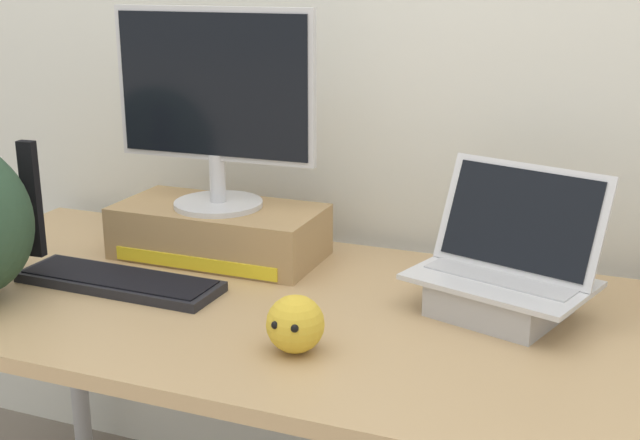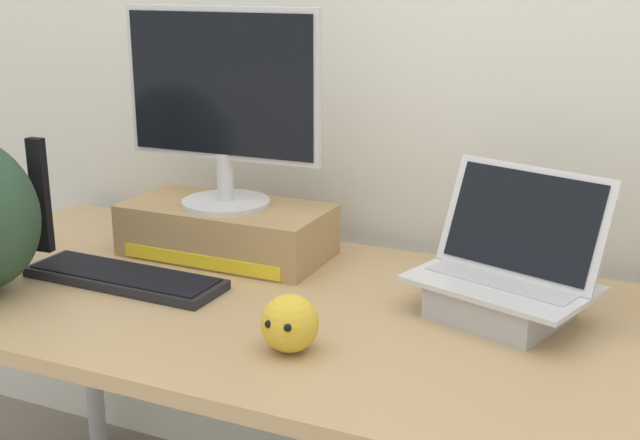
# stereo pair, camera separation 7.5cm
# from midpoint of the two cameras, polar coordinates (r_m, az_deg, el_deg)

# --- Properties ---
(desk) EXTENTS (1.87, 0.79, 0.72)m
(desk) POSITION_cam_midpoint_polar(r_m,az_deg,el_deg) (1.65, -1.32, -8.11)
(desk) COLOR tan
(desk) RESTS_ON ground
(toner_box_yellow) EXTENTS (0.47, 0.24, 0.12)m
(toner_box_yellow) POSITION_cam_midpoint_polar(r_m,az_deg,el_deg) (1.92, -8.03, -0.79)
(toner_box_yellow) COLOR #A88456
(toner_box_yellow) RESTS_ON desk
(desktop_monitor) EXTENTS (0.47, 0.20, 0.44)m
(desktop_monitor) POSITION_cam_midpoint_polar(r_m,az_deg,el_deg) (1.85, -8.41, 7.90)
(desktop_monitor) COLOR silver
(desktop_monitor) RESTS_ON toner_box_yellow
(open_laptop) EXTENTS (0.38, 0.31, 0.28)m
(open_laptop) POSITION_cam_midpoint_polar(r_m,az_deg,el_deg) (1.62, 11.10, -4.30)
(open_laptop) COLOR #ADADB2
(open_laptop) RESTS_ON desk
(external_keyboard) EXTENTS (0.44, 0.14, 0.02)m
(external_keyboard) POSITION_cam_midpoint_polar(r_m,az_deg,el_deg) (1.79, -14.76, -4.09)
(external_keyboard) COLOR black
(external_keyboard) RESTS_ON desk
(cell_phone) EXTENTS (0.14, 0.17, 0.01)m
(cell_phone) POSITION_cam_midpoint_polar(r_m,az_deg,el_deg) (2.15, -21.28, -1.39)
(cell_phone) COLOR silver
(cell_phone) RESTS_ON desk
(plush_toy) EXTENTS (0.10, 0.10, 0.10)m
(plush_toy) POSITION_cam_midpoint_polar(r_m,az_deg,el_deg) (1.44, -3.22, -7.13)
(plush_toy) COLOR gold
(plush_toy) RESTS_ON desk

